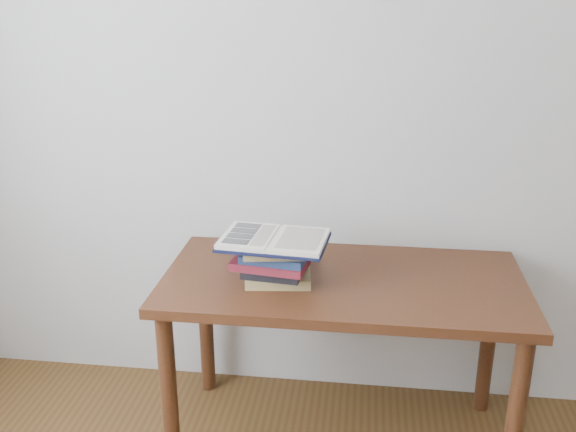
# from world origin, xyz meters

# --- Properties ---
(room_shell) EXTENTS (3.54, 3.54, 2.62)m
(room_shell) POSITION_xyz_m (-0.08, 0.01, 1.63)
(room_shell) COLOR #B5B2AB
(room_shell) RESTS_ON ground
(desk) EXTENTS (1.30, 0.65, 0.70)m
(desk) POSITION_xyz_m (0.09, 1.38, 0.60)
(desk) COLOR #412110
(desk) RESTS_ON ground
(book_stack) EXTENTS (0.29, 0.21, 0.15)m
(book_stack) POSITION_xyz_m (-0.15, 1.31, 0.77)
(book_stack) COLOR olive
(book_stack) RESTS_ON desk
(open_book) EXTENTS (0.39, 0.29, 0.03)m
(open_book) POSITION_xyz_m (-0.15, 1.32, 0.86)
(open_book) COLOR black
(open_book) RESTS_ON book_stack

